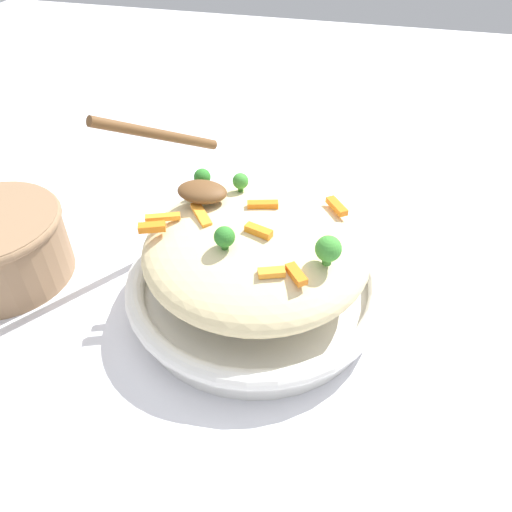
% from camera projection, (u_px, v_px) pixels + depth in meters
% --- Properties ---
extents(ground_plane, '(2.40, 2.40, 0.00)m').
position_uv_depth(ground_plane, '(256.00, 301.00, 0.58)').
color(ground_plane, silver).
extents(serving_bowl, '(0.30, 0.30, 0.05)m').
position_uv_depth(serving_bowl, '(256.00, 285.00, 0.56)').
color(serving_bowl, white).
rests_on(serving_bowl, ground_plane).
extents(pasta_mound, '(0.25, 0.24, 0.07)m').
position_uv_depth(pasta_mound, '(256.00, 249.00, 0.52)').
color(pasta_mound, beige).
rests_on(pasta_mound, serving_bowl).
extents(carrot_piece_0, '(0.03, 0.03, 0.01)m').
position_uv_depth(carrot_piece_0, '(296.00, 274.00, 0.44)').
color(carrot_piece_0, orange).
rests_on(carrot_piece_0, pasta_mound).
extents(carrot_piece_1, '(0.03, 0.02, 0.01)m').
position_uv_depth(carrot_piece_1, '(152.00, 227.00, 0.50)').
color(carrot_piece_1, orange).
rests_on(carrot_piece_1, pasta_mound).
extents(carrot_piece_2, '(0.03, 0.02, 0.01)m').
position_uv_depth(carrot_piece_2, '(259.00, 231.00, 0.48)').
color(carrot_piece_2, orange).
rests_on(carrot_piece_2, pasta_mound).
extents(carrot_piece_3, '(0.04, 0.02, 0.01)m').
position_uv_depth(carrot_piece_3, '(163.00, 217.00, 0.51)').
color(carrot_piece_3, orange).
rests_on(carrot_piece_3, pasta_mound).
extents(carrot_piece_4, '(0.03, 0.02, 0.01)m').
position_uv_depth(carrot_piece_4, '(272.00, 272.00, 0.45)').
color(carrot_piece_4, orange).
rests_on(carrot_piece_4, pasta_mound).
extents(carrot_piece_5, '(0.03, 0.03, 0.01)m').
position_uv_depth(carrot_piece_5, '(337.00, 206.00, 0.53)').
color(carrot_piece_5, orange).
rests_on(carrot_piece_5, pasta_mound).
extents(carrot_piece_6, '(0.03, 0.04, 0.01)m').
position_uv_depth(carrot_piece_6, '(200.00, 217.00, 0.51)').
color(carrot_piece_6, orange).
rests_on(carrot_piece_6, pasta_mound).
extents(carrot_piece_7, '(0.03, 0.02, 0.01)m').
position_uv_depth(carrot_piece_7, '(265.00, 205.00, 0.52)').
color(carrot_piece_7, orange).
rests_on(carrot_piece_7, pasta_mound).
extents(broccoli_floret_0, '(0.03, 0.03, 0.03)m').
position_uv_depth(broccoli_floret_0, '(328.00, 249.00, 0.45)').
color(broccoli_floret_0, '#377928').
rests_on(broccoli_floret_0, pasta_mound).
extents(broccoli_floret_1, '(0.02, 0.02, 0.02)m').
position_uv_depth(broccoli_floret_1, '(241.00, 181.00, 0.55)').
color(broccoli_floret_1, '#377928').
rests_on(broccoli_floret_1, pasta_mound).
extents(broccoli_floret_2, '(0.02, 0.02, 0.02)m').
position_uv_depth(broccoli_floret_2, '(202.00, 177.00, 0.55)').
color(broccoli_floret_2, '#296820').
rests_on(broccoli_floret_2, pasta_mound).
extents(broccoli_floret_3, '(0.02, 0.02, 0.02)m').
position_uv_depth(broccoli_floret_3, '(224.00, 237.00, 0.46)').
color(broccoli_floret_3, '#296820').
rests_on(broccoli_floret_3, pasta_mound).
extents(serving_spoon, '(0.14, 0.14, 0.09)m').
position_uv_depth(serving_spoon, '(185.00, 169.00, 0.53)').
color(serving_spoon, brown).
rests_on(serving_spoon, pasta_mound).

